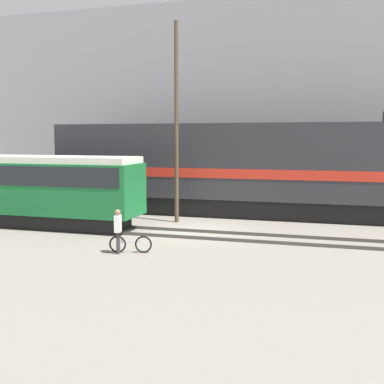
{
  "coord_description": "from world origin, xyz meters",
  "views": [
    {
      "loc": [
        6.05,
        -20.81,
        4.29
      ],
      "look_at": [
        -0.15,
        0.06,
        1.8
      ],
      "focal_mm": 45.0,
      "sensor_mm": 36.0,
      "label": 1
    }
  ],
  "objects_px": {
    "person": "(118,227)",
    "utility_pole_left": "(176,124)",
    "streetcar": "(29,186)",
    "bicycle": "(131,244)",
    "freight_locomotive": "(240,168)"
  },
  "relations": [
    {
      "from": "person",
      "to": "utility_pole_left",
      "type": "bearing_deg",
      "value": 90.11
    },
    {
      "from": "streetcar",
      "to": "utility_pole_left",
      "type": "xyz_separation_m",
      "value": [
        6.5,
        2.98,
        3.01
      ]
    },
    {
      "from": "utility_pole_left",
      "to": "bicycle",
      "type": "bearing_deg",
      "value": -86.6
    },
    {
      "from": "freight_locomotive",
      "to": "streetcar",
      "type": "height_order",
      "value": "freight_locomotive"
    },
    {
      "from": "person",
      "to": "utility_pole_left",
      "type": "relative_size",
      "value": 0.17
    },
    {
      "from": "bicycle",
      "to": "freight_locomotive",
      "type": "bearing_deg",
      "value": 76.81
    },
    {
      "from": "freight_locomotive",
      "to": "streetcar",
      "type": "bearing_deg",
      "value": -146.93
    },
    {
      "from": "bicycle",
      "to": "streetcar",
      "type": "bearing_deg",
      "value": 151.83
    },
    {
      "from": "bicycle",
      "to": "utility_pole_left",
      "type": "bearing_deg",
      "value": 93.4
    },
    {
      "from": "person",
      "to": "utility_pole_left",
      "type": "height_order",
      "value": "utility_pole_left"
    },
    {
      "from": "streetcar",
      "to": "utility_pole_left",
      "type": "bearing_deg",
      "value": 24.65
    },
    {
      "from": "bicycle",
      "to": "utility_pole_left",
      "type": "distance_m",
      "value": 8.13
    },
    {
      "from": "freight_locomotive",
      "to": "bicycle",
      "type": "distance_m",
      "value": 10.18
    },
    {
      "from": "streetcar",
      "to": "bicycle",
      "type": "xyz_separation_m",
      "value": [
        6.89,
        -3.69,
        -1.62
      ]
    },
    {
      "from": "freight_locomotive",
      "to": "person",
      "type": "xyz_separation_m",
      "value": [
        -2.65,
        -9.9,
        -1.62
      ]
    }
  ]
}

